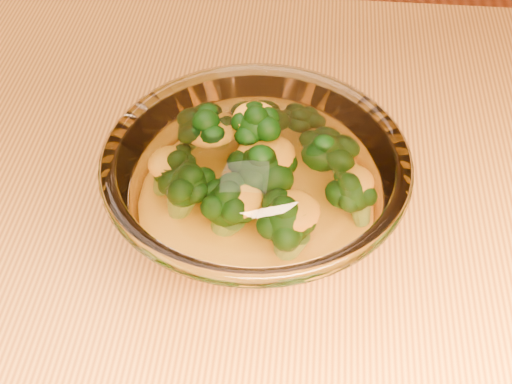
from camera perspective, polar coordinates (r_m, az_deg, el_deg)
table at (r=0.70m, az=-6.16°, el=-8.81°), size 1.20×0.80×0.75m
glass_bowl at (r=0.57m, az=0.00°, el=-0.36°), size 0.24×0.24×0.11m
cheese_sauce at (r=0.59m, az=-0.00°, el=-1.86°), size 0.14×0.14×0.04m
broccoli_heap at (r=0.57m, az=-0.08°, el=1.92°), size 0.17×0.15×0.08m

